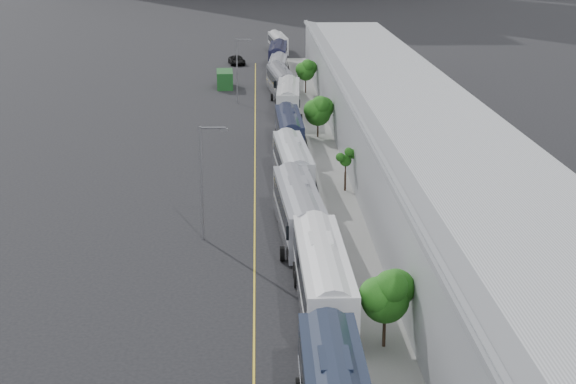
{
  "coord_description": "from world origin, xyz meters",
  "views": [
    {
      "loc": [
        -1.16,
        -14.34,
        21.67
      ],
      "look_at": [
        1.01,
        48.32,
        3.0
      ],
      "focal_mm": 55.0,
      "sensor_mm": 36.0,
      "label": 1
    }
  ],
  "objects_px": {
    "suv": "(237,60)",
    "street_lamp_near": "(204,175)",
    "bus_10": "(278,45)",
    "shipping_container": "(225,79)",
    "bus_8": "(278,68)",
    "bus_5": "(289,132)",
    "street_lamp_far": "(238,66)",
    "bus_7": "(280,83)",
    "bus_4": "(293,167)",
    "bus_2": "(322,283)",
    "bus_9": "(278,57)",
    "bus_3": "(299,215)",
    "bus_6": "(288,101)"
  },
  "relations": [
    {
      "from": "shipping_container",
      "to": "bus_9",
      "type": "bearing_deg",
      "value": 64.06
    },
    {
      "from": "street_lamp_far",
      "to": "bus_3",
      "type": "bearing_deg",
      "value": -84.15
    },
    {
      "from": "bus_7",
      "to": "bus_9",
      "type": "distance_m",
      "value": 24.77
    },
    {
      "from": "bus_4",
      "to": "bus_8",
      "type": "relative_size",
      "value": 1.06
    },
    {
      "from": "bus_3",
      "to": "bus_2",
      "type": "bearing_deg",
      "value": -89.83
    },
    {
      "from": "bus_4",
      "to": "bus_7",
      "type": "height_order",
      "value": "bus_4"
    },
    {
      "from": "bus_8",
      "to": "bus_10",
      "type": "relative_size",
      "value": 0.98
    },
    {
      "from": "bus_8",
      "to": "shipping_container",
      "type": "bearing_deg",
      "value": -129.87
    },
    {
      "from": "bus_10",
      "to": "suv",
      "type": "relative_size",
      "value": 2.37
    },
    {
      "from": "bus_6",
      "to": "street_lamp_far",
      "type": "xyz_separation_m",
      "value": [
        -6.18,
        7.43,
        3.24
      ]
    },
    {
      "from": "bus_4",
      "to": "suv",
      "type": "height_order",
      "value": "bus_4"
    },
    {
      "from": "street_lamp_near",
      "to": "bus_2",
      "type": "bearing_deg",
      "value": -59.32
    },
    {
      "from": "street_lamp_near",
      "to": "bus_4",
      "type": "bearing_deg",
      "value": 64.2
    },
    {
      "from": "bus_5",
      "to": "bus_8",
      "type": "xyz_separation_m",
      "value": [
        -0.04,
        44.25,
        -0.02
      ]
    },
    {
      "from": "bus_9",
      "to": "street_lamp_near",
      "type": "bearing_deg",
      "value": -91.99
    },
    {
      "from": "bus_7",
      "to": "street_lamp_far",
      "type": "distance_m",
      "value": 8.98
    },
    {
      "from": "street_lamp_far",
      "to": "suv",
      "type": "bearing_deg",
      "value": 91.68
    },
    {
      "from": "bus_5",
      "to": "street_lamp_near",
      "type": "height_order",
      "value": "street_lamp_near"
    },
    {
      "from": "bus_7",
      "to": "shipping_container",
      "type": "relative_size",
      "value": 2.22
    },
    {
      "from": "bus_2",
      "to": "street_lamp_far",
      "type": "relative_size",
      "value": 1.64
    },
    {
      "from": "bus_5",
      "to": "bus_9",
      "type": "height_order",
      "value": "bus_9"
    },
    {
      "from": "bus_4",
      "to": "bus_9",
      "type": "relative_size",
      "value": 0.94
    },
    {
      "from": "bus_5",
      "to": "bus_7",
      "type": "relative_size",
      "value": 0.97
    },
    {
      "from": "bus_3",
      "to": "bus_6",
      "type": "distance_m",
      "value": 44.83
    },
    {
      "from": "suv",
      "to": "street_lamp_near",
      "type": "bearing_deg",
      "value": -98.68
    },
    {
      "from": "bus_9",
      "to": "bus_4",
      "type": "bearing_deg",
      "value": -87.31
    },
    {
      "from": "bus_5",
      "to": "bus_7",
      "type": "xyz_separation_m",
      "value": [
        -0.12,
        30.19,
        0.04
      ]
    },
    {
      "from": "bus_5",
      "to": "bus_3",
      "type": "bearing_deg",
      "value": -91.68
    },
    {
      "from": "street_lamp_far",
      "to": "bus_4",
      "type": "bearing_deg",
      "value": -81.85
    },
    {
      "from": "bus_3",
      "to": "street_lamp_near",
      "type": "height_order",
      "value": "street_lamp_near"
    },
    {
      "from": "bus_5",
      "to": "shipping_container",
      "type": "xyz_separation_m",
      "value": [
        -7.92,
        36.06,
        -0.31
      ]
    },
    {
      "from": "bus_8",
      "to": "street_lamp_far",
      "type": "distance_m",
      "value": 21.32
    },
    {
      "from": "bus_10",
      "to": "shipping_container",
      "type": "relative_size",
      "value": 2.19
    },
    {
      "from": "bus_5",
      "to": "street_lamp_near",
      "type": "distance_m",
      "value": 29.6
    },
    {
      "from": "bus_6",
      "to": "bus_10",
      "type": "xyz_separation_m",
      "value": [
        0.04,
        56.29,
        -0.11
      ]
    },
    {
      "from": "bus_7",
      "to": "street_lamp_far",
      "type": "bearing_deg",
      "value": -137.19
    },
    {
      "from": "bus_3",
      "to": "shipping_container",
      "type": "bearing_deg",
      "value": 93.42
    },
    {
      "from": "bus_3",
      "to": "bus_8",
      "type": "relative_size",
      "value": 1.12
    },
    {
      "from": "bus_2",
      "to": "bus_7",
      "type": "bearing_deg",
      "value": 89.71
    },
    {
      "from": "bus_5",
      "to": "suv",
      "type": "relative_size",
      "value": 2.33
    },
    {
      "from": "bus_10",
      "to": "bus_2",
      "type": "bearing_deg",
      "value": -94.94
    },
    {
      "from": "bus_8",
      "to": "bus_9",
      "type": "xyz_separation_m",
      "value": [
        0.21,
        10.71,
        0.19
      ]
    },
    {
      "from": "bus_9",
      "to": "suv",
      "type": "relative_size",
      "value": 2.6
    },
    {
      "from": "bus_6",
      "to": "bus_9",
      "type": "bearing_deg",
      "value": 93.29
    },
    {
      "from": "bus_2",
      "to": "shipping_container",
      "type": "xyz_separation_m",
      "value": [
        -8.4,
        77.4,
        -0.5
      ]
    },
    {
      "from": "bus_7",
      "to": "suv",
      "type": "xyz_separation_m",
      "value": [
        -6.56,
        28.34,
        -0.81
      ]
    },
    {
      "from": "bus_5",
      "to": "street_lamp_far",
      "type": "distance_m",
      "value": 24.86
    },
    {
      "from": "bus_3",
      "to": "bus_7",
      "type": "relative_size",
      "value": 1.07
    },
    {
      "from": "bus_6",
      "to": "street_lamp_far",
      "type": "height_order",
      "value": "street_lamp_far"
    },
    {
      "from": "bus_3",
      "to": "street_lamp_near",
      "type": "xyz_separation_m",
      "value": [
        -6.8,
        -0.25,
        3.22
      ]
    }
  ]
}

